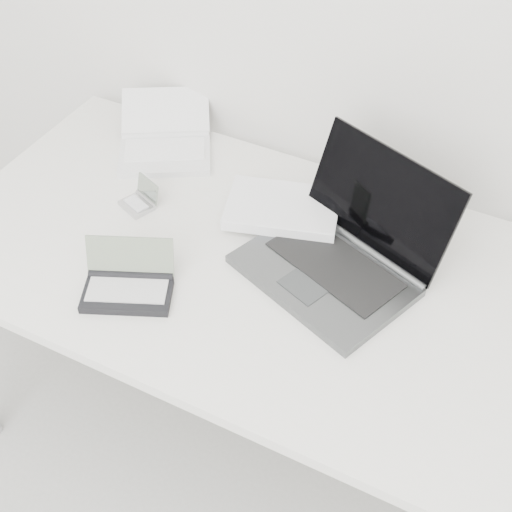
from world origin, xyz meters
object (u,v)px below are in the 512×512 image
at_px(desk, 275,282).
at_px(netbook_open_white, 165,143).
at_px(palmtop_charcoal, 128,285).
at_px(laptop_large, 322,238).

distance_m(desk, netbook_open_white, 0.54).
bearing_deg(netbook_open_white, palmtop_charcoal, -96.67).
bearing_deg(palmtop_charcoal, netbook_open_white, 89.66).
distance_m(laptop_large, netbook_open_white, 0.56).
height_order(laptop_large, palmtop_charcoal, laptop_large).
bearing_deg(palmtop_charcoal, desk, 15.55).
bearing_deg(laptop_large, netbook_open_white, -177.29).
distance_m(netbook_open_white, palmtop_charcoal, 0.53).
bearing_deg(desk, palmtop_charcoal, -140.55).
height_order(desk, laptop_large, laptop_large).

